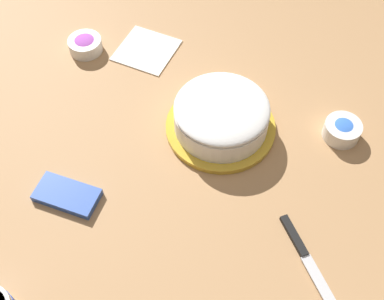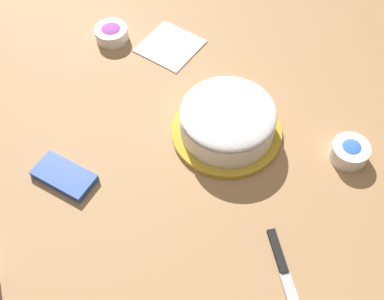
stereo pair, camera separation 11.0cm
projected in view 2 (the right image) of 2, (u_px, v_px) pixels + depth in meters
name	position (u px, v px, depth m)	size (l,w,h in m)	color
ground_plane	(172.00, 173.00, 1.11)	(1.54, 1.54, 0.00)	tan
frosted_cake	(227.00, 121.00, 1.14)	(0.27, 0.27, 0.10)	gold
spreading_knife	(285.00, 273.00, 0.96)	(0.11, 0.22, 0.01)	silver
sprinkle_bowl_blue	(350.00, 151.00, 1.11)	(0.09, 0.09, 0.04)	white
sprinkle_bowl_rainbow	(111.00, 33.00, 1.34)	(0.09, 0.09, 0.04)	white
candy_box_lower	(64.00, 176.00, 1.09)	(0.14, 0.07, 0.02)	#2D51B2
paper_napkin	(170.00, 45.00, 1.34)	(0.15, 0.15, 0.01)	white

